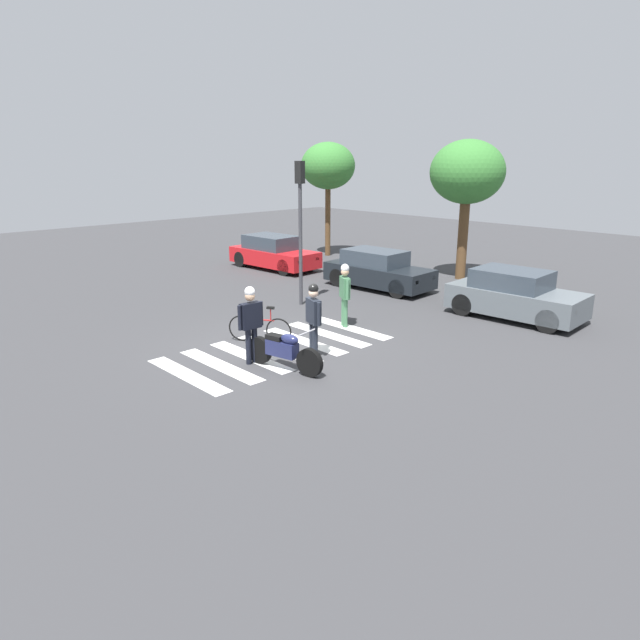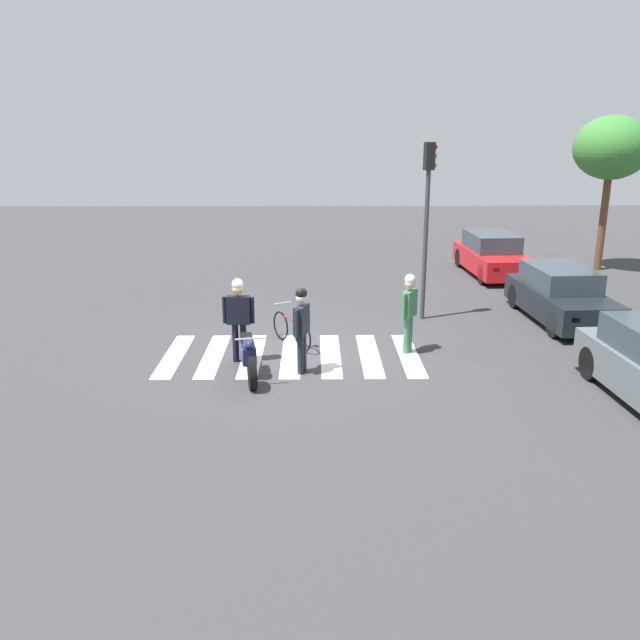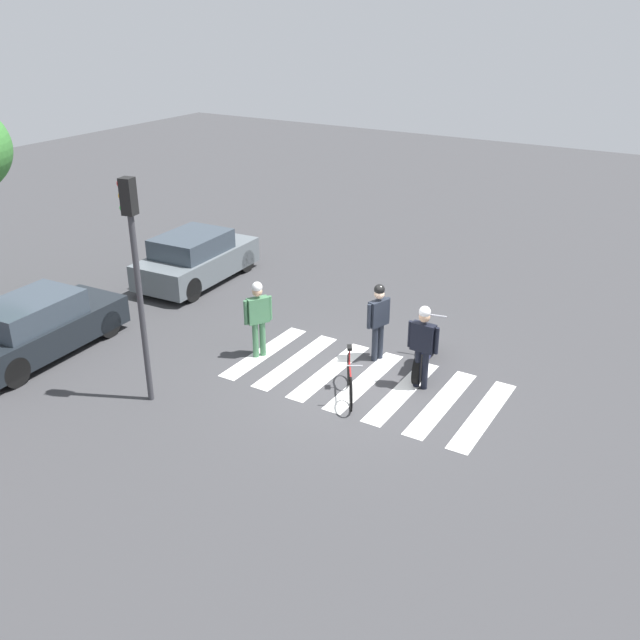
{
  "view_description": "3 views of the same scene",
  "coord_description": "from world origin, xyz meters",
  "px_view_note": "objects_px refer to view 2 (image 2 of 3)",
  "views": [
    {
      "loc": [
        10.89,
        -8.87,
        4.85
      ],
      "look_at": [
        0.84,
        0.71,
        0.81
      ],
      "focal_mm": 31.83,
      "sensor_mm": 36.0,
      "label": 1
    },
    {
      "loc": [
        14.19,
        0.52,
        5.03
      ],
      "look_at": [
        0.38,
        0.65,
        0.96
      ],
      "focal_mm": 36.66,
      "sensor_mm": 36.0,
      "label": 2
    },
    {
      "loc": [
        -12.15,
        -6.21,
        7.63
      ],
      "look_at": [
        0.89,
        1.7,
        0.74
      ],
      "focal_mm": 39.68,
      "sensor_mm": 36.0,
      "label": 3
    }
  ],
  "objects_px": {
    "car_red_convertible": "(492,255)",
    "car_black_suv": "(560,296)",
    "leaning_bicycle": "(292,330)",
    "officer_on_foot": "(239,313)",
    "officer_by_motorcycle": "(302,323)",
    "police_motorcycle": "(248,355)",
    "pedestrian_bystander": "(409,307)",
    "traffic_light_pole": "(428,204)"
  },
  "relations": [
    {
      "from": "car_red_convertible",
      "to": "car_black_suv",
      "type": "xyz_separation_m",
      "value": [
        5.8,
        0.33,
        -0.0
      ]
    },
    {
      "from": "police_motorcycle",
      "to": "leaning_bicycle",
      "type": "relative_size",
      "value": 1.39
    },
    {
      "from": "officer_on_foot",
      "to": "car_red_convertible",
      "type": "distance_m",
      "value": 12.02
    },
    {
      "from": "car_red_convertible",
      "to": "police_motorcycle",
      "type": "bearing_deg",
      "value": -38.06
    },
    {
      "from": "police_motorcycle",
      "to": "officer_by_motorcycle",
      "type": "relative_size",
      "value": 1.15
    },
    {
      "from": "pedestrian_bystander",
      "to": "traffic_light_pole",
      "type": "xyz_separation_m",
      "value": [
        -2.8,
        0.8,
        2.02
      ]
    },
    {
      "from": "officer_by_motorcycle",
      "to": "car_red_convertible",
      "type": "bearing_deg",
      "value": 145.75
    },
    {
      "from": "car_red_convertible",
      "to": "car_black_suv",
      "type": "relative_size",
      "value": 1.02
    },
    {
      "from": "officer_on_foot",
      "to": "traffic_light_pole",
      "type": "distance_m",
      "value": 6.09
    },
    {
      "from": "officer_by_motorcycle",
      "to": "car_black_suv",
      "type": "distance_m",
      "value": 7.93
    },
    {
      "from": "car_black_suv",
      "to": "officer_on_foot",
      "type": "bearing_deg",
      "value": -69.07
    },
    {
      "from": "officer_on_foot",
      "to": "pedestrian_bystander",
      "type": "distance_m",
      "value": 3.88
    },
    {
      "from": "traffic_light_pole",
      "to": "leaning_bicycle",
      "type": "bearing_deg",
      "value": -57.15
    },
    {
      "from": "car_red_convertible",
      "to": "car_black_suv",
      "type": "distance_m",
      "value": 5.81
    },
    {
      "from": "officer_on_foot",
      "to": "officer_by_motorcycle",
      "type": "xyz_separation_m",
      "value": [
        0.69,
        1.4,
        -0.02
      ]
    },
    {
      "from": "police_motorcycle",
      "to": "pedestrian_bystander",
      "type": "xyz_separation_m",
      "value": [
        -1.46,
        3.56,
        0.63
      ]
    },
    {
      "from": "pedestrian_bystander",
      "to": "car_red_convertible",
      "type": "distance_m",
      "value": 9.36
    },
    {
      "from": "leaning_bicycle",
      "to": "traffic_light_pole",
      "type": "xyz_separation_m",
      "value": [
        -2.27,
        3.52,
        2.72
      ]
    },
    {
      "from": "pedestrian_bystander",
      "to": "traffic_light_pole",
      "type": "height_order",
      "value": "traffic_light_pole"
    },
    {
      "from": "officer_by_motorcycle",
      "to": "traffic_light_pole",
      "type": "xyz_separation_m",
      "value": [
        -4.09,
        3.25,
        2.02
      ]
    },
    {
      "from": "car_red_convertible",
      "to": "traffic_light_pole",
      "type": "height_order",
      "value": "traffic_light_pole"
    },
    {
      "from": "traffic_light_pole",
      "to": "officer_on_foot",
      "type": "bearing_deg",
      "value": -53.81
    },
    {
      "from": "car_red_convertible",
      "to": "car_black_suv",
      "type": "height_order",
      "value": "car_red_convertible"
    },
    {
      "from": "police_motorcycle",
      "to": "car_red_convertible",
      "type": "relative_size",
      "value": 0.5
    },
    {
      "from": "officer_on_foot",
      "to": "traffic_light_pole",
      "type": "xyz_separation_m",
      "value": [
        -3.4,
        4.64,
        1.99
      ]
    },
    {
      "from": "pedestrian_bystander",
      "to": "traffic_light_pole",
      "type": "distance_m",
      "value": 3.55
    },
    {
      "from": "officer_on_foot",
      "to": "car_black_suv",
      "type": "xyz_separation_m",
      "value": [
        -3.18,
        8.31,
        -0.43
      ]
    },
    {
      "from": "car_red_convertible",
      "to": "traffic_light_pole",
      "type": "xyz_separation_m",
      "value": [
        5.58,
        -3.34,
        2.42
      ]
    },
    {
      "from": "police_motorcycle",
      "to": "leaning_bicycle",
      "type": "distance_m",
      "value": 2.16
    },
    {
      "from": "pedestrian_bystander",
      "to": "car_red_convertible",
      "type": "bearing_deg",
      "value": 153.7
    },
    {
      "from": "leaning_bicycle",
      "to": "car_red_convertible",
      "type": "relative_size",
      "value": 0.36
    },
    {
      "from": "pedestrian_bystander",
      "to": "leaning_bicycle",
      "type": "bearing_deg",
      "value": -101.01
    },
    {
      "from": "leaning_bicycle",
      "to": "officer_by_motorcycle",
      "type": "relative_size",
      "value": 0.82
    },
    {
      "from": "leaning_bicycle",
      "to": "officer_by_motorcycle",
      "type": "distance_m",
      "value": 1.97
    },
    {
      "from": "officer_on_foot",
      "to": "police_motorcycle",
      "type": "bearing_deg",
      "value": 17.58
    },
    {
      "from": "car_black_suv",
      "to": "traffic_light_pole",
      "type": "height_order",
      "value": "traffic_light_pole"
    },
    {
      "from": "officer_by_motorcycle",
      "to": "traffic_light_pole",
      "type": "distance_m",
      "value": 5.6
    },
    {
      "from": "officer_on_foot",
      "to": "officer_by_motorcycle",
      "type": "bearing_deg",
      "value": 63.65
    },
    {
      "from": "police_motorcycle",
      "to": "officer_by_motorcycle",
      "type": "height_order",
      "value": "officer_by_motorcycle"
    },
    {
      "from": "officer_by_motorcycle",
      "to": "car_red_convertible",
      "type": "xyz_separation_m",
      "value": [
        -9.67,
        6.58,
        -0.4
      ]
    },
    {
      "from": "officer_by_motorcycle",
      "to": "police_motorcycle",
      "type": "bearing_deg",
      "value": -81.23
    },
    {
      "from": "leaning_bicycle",
      "to": "pedestrian_bystander",
      "type": "height_order",
      "value": "pedestrian_bystander"
    }
  ]
}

